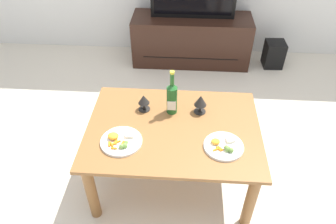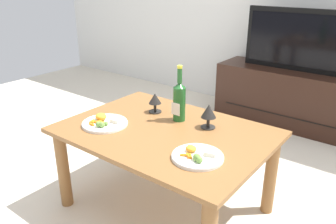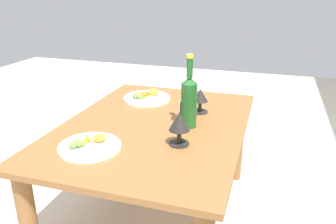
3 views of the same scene
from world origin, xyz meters
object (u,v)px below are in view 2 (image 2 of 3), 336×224
object	(u,v)px
tv_screen	(295,40)
wine_bottle	(179,100)
dining_table	(165,144)
tv_stand	(287,97)
goblet_right	(209,112)
dinner_plate_left	(104,123)
dinner_plate_right	(197,156)
goblet_left	(155,100)

from	to	relation	value
tv_screen	wine_bottle	xyz separation A→B (m)	(-0.13, -1.52, -0.14)
dining_table	wine_bottle	distance (m)	0.27
tv_stand	goblet_right	world-z (taller)	goblet_right
dinner_plate_left	dinner_plate_right	distance (m)	0.63
tv_stand	tv_screen	xyz separation A→B (m)	(0.00, -0.00, 0.52)
dining_table	tv_screen	world-z (taller)	tv_screen
tv_screen	dinner_plate_left	xyz separation A→B (m)	(-0.42, -1.83, -0.26)
goblet_right	wine_bottle	bearing A→B (deg)	-176.91
dining_table	dinner_plate_right	size ratio (longest dim) A/B	4.61
dining_table	wine_bottle	size ratio (longest dim) A/B	3.44
tv_stand	goblet_left	size ratio (longest dim) A/B	10.42
tv_screen	dinner_plate_left	distance (m)	1.90
dining_table	goblet_left	xyz separation A→B (m)	(-0.21, 0.17, 0.17)
dining_table	dinner_plate_left	xyz separation A→B (m)	(-0.31, -0.16, 0.10)
wine_bottle	dinner_plate_left	bearing A→B (deg)	-133.54
tv_stand	dinner_plate_left	bearing A→B (deg)	-102.98
tv_screen	dinner_plate_right	size ratio (longest dim) A/B	3.55
tv_stand	tv_screen	size ratio (longest dim) A/B	1.46
tv_stand	wine_bottle	distance (m)	1.57
wine_bottle	dinner_plate_right	bearing A→B (deg)	-43.41
tv_stand	goblet_right	xyz separation A→B (m)	(0.06, -1.51, 0.34)
dining_table	goblet_left	distance (m)	0.32
goblet_right	dinner_plate_left	world-z (taller)	goblet_right
dinner_plate_right	goblet_right	bearing A→B (deg)	113.50
tv_stand	goblet_left	bearing A→B (deg)	-101.85
dining_table	dinner_plate_right	xyz separation A→B (m)	(0.31, -0.16, 0.10)
goblet_right	dinner_plate_left	distance (m)	0.59
goblet_left	dinner_plate_right	xyz separation A→B (m)	(0.52, -0.32, -0.07)
wine_bottle	dinner_plate_right	distance (m)	0.47
tv_stand	dinner_plate_left	distance (m)	1.90
dining_table	goblet_left	bearing A→B (deg)	141.49
dining_table	dinner_plate_left	size ratio (longest dim) A/B	4.35
dining_table	goblet_left	world-z (taller)	goblet_left
dining_table	wine_bottle	xyz separation A→B (m)	(-0.02, 0.16, 0.21)
wine_bottle	tv_screen	bearing A→B (deg)	85.22
tv_screen	tv_stand	bearing A→B (deg)	90.00
goblet_left	goblet_right	size ratio (longest dim) A/B	0.88
wine_bottle	goblet_right	distance (m)	0.19
goblet_left	tv_stand	bearing A→B (deg)	78.15
tv_screen	dinner_plate_right	distance (m)	1.86
goblet_right	dinner_plate_right	size ratio (longest dim) A/B	0.57
tv_stand	dinner_plate_right	distance (m)	1.87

